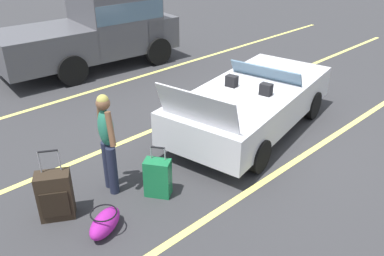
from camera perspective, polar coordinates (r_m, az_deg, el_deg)
name	(u,v)px	position (r m, az deg, el deg)	size (l,w,h in m)	color
ground_plane	(250,129)	(8.32, 8.29, -0.19)	(80.00, 80.00, 0.00)	#333335
lot_line_near	(306,154)	(7.69, 16.05, -3.62)	(18.00, 0.12, 0.01)	#EAE066
lot_line_mid	(204,109)	(9.12, 1.69, 2.73)	(18.00, 0.12, 0.01)	#EAE066
lot_line_far	(134,78)	(11.04, -8.30, 7.04)	(18.00, 0.12, 0.01)	#EAE066
convertible_car	(256,100)	(8.23, 9.21, 3.98)	(4.40, 2.53, 1.53)	silver
suitcase_large_black	(55,196)	(6.07, -19.02, -9.17)	(0.56, 0.49, 1.08)	#2D2319
suitcase_medium_bright	(158,178)	(6.23, -4.93, -7.13)	(0.42, 0.47, 0.83)	#19723F
duffel_bag	(105,223)	(5.76, -12.38, -13.11)	(0.71, 0.56, 0.34)	#991E8C
traveler_person	(107,139)	(6.13, -12.10, -1.51)	(0.28, 0.61, 1.65)	#1E2338
parked_pickup_truck_near	(101,28)	(11.95, -12.95, 13.81)	(5.15, 2.39, 2.10)	#4C4C51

